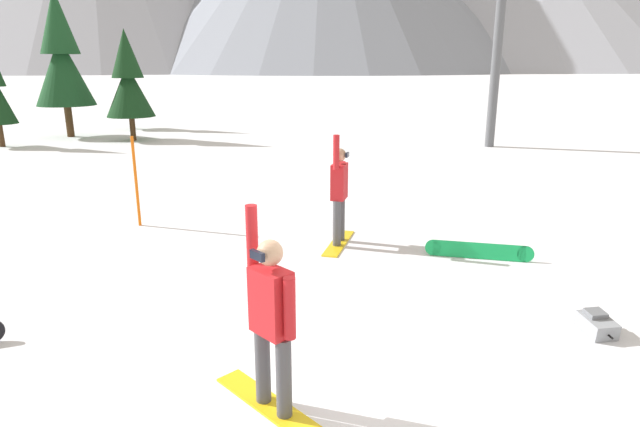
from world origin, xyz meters
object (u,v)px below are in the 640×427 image
pine_tree_tall (61,58)px  pine_tree_broad (128,81)px  loose_snowboard_near_right (479,250)px  snowboarder_foreground (272,321)px  snowboarder_midground (339,193)px  pine_tree_twin (128,78)px  backpack_grey (597,324)px  trail_marker_pole (136,182)px

pine_tree_tall → pine_tree_broad: 3.59m
loose_snowboard_near_right → pine_tree_broad: (-11.50, 13.96, 2.38)m
snowboarder_foreground → snowboarder_midground: 5.02m
pine_tree_broad → snowboarder_midground: bearing=-55.7°
pine_tree_tall → pine_tree_broad: pine_tree_tall is taller
loose_snowboard_near_right → pine_tree_twin: pine_tree_twin is taller
snowboarder_foreground → pine_tree_twin: pine_tree_twin is taller
pine_tree_tall → backpack_grey: bearing=-48.4°
pine_tree_twin → loose_snowboard_near_right: bearing=-54.0°
loose_snowboard_near_right → pine_tree_tall: (-14.81, 15.00, 3.31)m
backpack_grey → pine_tree_tall: pine_tree_tall is taller
snowboarder_midground → loose_snowboard_near_right: 2.63m
snowboarder_foreground → backpack_grey: bearing=24.2°
snowboarder_midground → snowboarder_foreground: bearing=-96.3°
backpack_grey → pine_tree_tall: (-15.64, 17.65, 3.32)m
pine_tree_broad → loose_snowboard_near_right: bearing=-50.5°
snowboarder_foreground → pine_tree_twin: bearing=114.4°
pine_tree_twin → pine_tree_broad: size_ratio=1.00×
loose_snowboard_near_right → backpack_grey: bearing=-72.6°
loose_snowboard_near_right → pine_tree_tall: bearing=134.6°
backpack_grey → pine_tree_twin: (-13.96, 20.70, 2.39)m
snowboarder_foreground → loose_snowboard_near_right: snowboarder_foreground is taller
pine_tree_twin → pine_tree_broad: 4.40m
pine_tree_twin → snowboarder_foreground: bearing=-65.6°
snowboarder_foreground → trail_marker_pole: bearing=121.0°
loose_snowboard_near_right → pine_tree_tall: pine_tree_tall is taller
pine_tree_twin → pine_tree_broad: pine_tree_twin is taller
snowboarder_midground → pine_tree_tall: 19.13m
trail_marker_pole → pine_tree_twin: (-6.59, 16.45, 1.60)m
trail_marker_pole → pine_tree_broad: size_ratio=0.40×
snowboarder_midground → pine_tree_tall: bearing=130.8°
backpack_grey → pine_tree_broad: size_ratio=0.12×
backpack_grey → trail_marker_pole: 8.55m
loose_snowboard_near_right → pine_tree_broad: pine_tree_broad is taller
loose_snowboard_near_right → trail_marker_pole: trail_marker_pole is taller
backpack_grey → pine_tree_tall: bearing=131.6°
trail_marker_pole → pine_tree_broad: 13.42m
snowboarder_foreground → pine_tree_tall: size_ratio=0.32×
snowboarder_foreground → pine_tree_tall: pine_tree_tall is taller
trail_marker_pole → loose_snowboard_near_right: bearing=-13.7°
pine_tree_twin → trail_marker_pole: bearing=-68.2°
backpack_grey → pine_tree_twin: 25.09m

